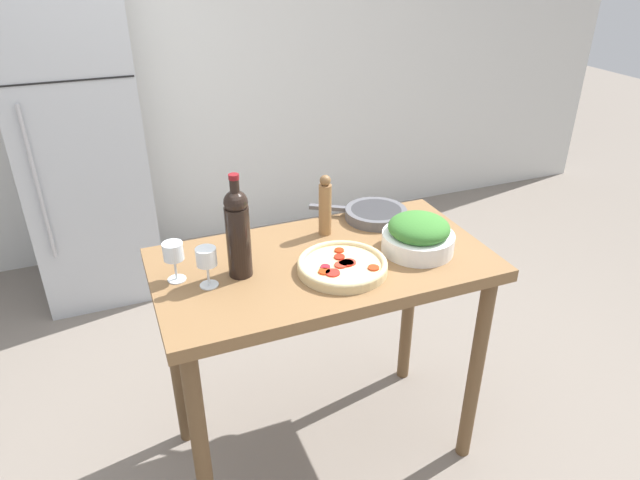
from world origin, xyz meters
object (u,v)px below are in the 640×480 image
object	(u,v)px
wine_glass_far	(173,254)
wine_bottle	(238,231)
cast_iron_skillet	(375,213)
wine_glass_near	(206,259)
salad_bowl	(418,235)
pepper_mill	(325,206)
homemade_pizza	(342,265)
refrigerator	(80,141)

from	to	relation	value
wine_glass_far	wine_bottle	bearing A→B (deg)	-12.02
cast_iron_skillet	wine_glass_near	bearing A→B (deg)	-161.46
wine_bottle	salad_bowl	bearing A→B (deg)	-7.04
wine_glass_far	salad_bowl	size ratio (longest dim) A/B	0.53
wine_bottle	wine_glass_far	world-z (taller)	wine_bottle
pepper_mill	wine_glass_near	bearing A→B (deg)	-157.85
homemade_pizza	refrigerator	bearing A→B (deg)	113.61
pepper_mill	salad_bowl	distance (m)	0.36
wine_glass_near	salad_bowl	size ratio (longest dim) A/B	0.53
wine_glass_far	cast_iron_skillet	bearing A→B (deg)	11.66
wine_bottle	wine_glass_near	size ratio (longest dim) A/B	2.61
refrigerator	wine_glass_near	world-z (taller)	refrigerator
wine_bottle	pepper_mill	distance (m)	0.41
wine_glass_near	pepper_mill	xyz separation A→B (m)	(0.49, 0.20, 0.02)
refrigerator	salad_bowl	size ratio (longest dim) A/B	7.02
pepper_mill	salad_bowl	xyz separation A→B (m)	(0.26, -0.25, -0.05)
wine_glass_far	cast_iron_skillet	xyz separation A→B (m)	(0.81, 0.17, -0.08)
pepper_mill	homemade_pizza	xyz separation A→B (m)	(-0.05, -0.27, -0.09)
homemade_pizza	wine_bottle	bearing A→B (deg)	162.07
refrigerator	wine_bottle	distance (m)	1.77
wine_bottle	wine_glass_far	bearing A→B (deg)	167.98
wine_glass_near	cast_iron_skillet	distance (m)	0.76
refrigerator	homemade_pizza	xyz separation A→B (m)	(0.79, -1.81, 0.03)
pepper_mill	homemade_pizza	world-z (taller)	pepper_mill
wine_glass_far	homemade_pizza	xyz separation A→B (m)	(0.53, -0.15, -0.08)
refrigerator	pepper_mill	bearing A→B (deg)	-61.35
wine_bottle	homemade_pizza	bearing A→B (deg)	-17.93
wine_bottle	wine_glass_far	xyz separation A→B (m)	(-0.21, 0.04, -0.06)
pepper_mill	cast_iron_skillet	distance (m)	0.26
refrigerator	cast_iron_skillet	xyz separation A→B (m)	(1.07, -1.49, 0.03)
wine_glass_far	cast_iron_skillet	distance (m)	0.83
pepper_mill	homemade_pizza	distance (m)	0.29
salad_bowl	homemade_pizza	bearing A→B (deg)	-174.94
pepper_mill	homemade_pizza	size ratio (longest dim) A/B	0.77
wine_glass_far	cast_iron_skillet	size ratio (longest dim) A/B	0.38
homemade_pizza	cast_iron_skillet	size ratio (longest dim) A/B	0.85
cast_iron_skillet	refrigerator	bearing A→B (deg)	125.76
refrigerator	wine_bottle	xyz separation A→B (m)	(0.46, -1.70, 0.17)
pepper_mill	salad_bowl	bearing A→B (deg)	-43.60
homemade_pizza	wine_glass_far	bearing A→B (deg)	164.32
refrigerator	wine_glass_far	size ratio (longest dim) A/B	13.20
wine_glass_far	salad_bowl	world-z (taller)	same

